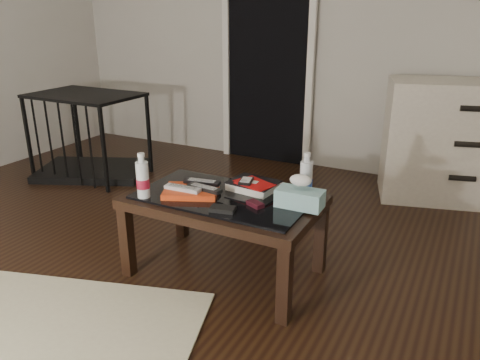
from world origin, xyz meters
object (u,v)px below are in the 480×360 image
(dresser, at_px, (469,142))
(water_bottle_right, at_px, (306,175))
(coffee_table, at_px, (224,207))
(textbook, at_px, (253,185))
(tissue_box, at_px, (300,198))
(pet_crate, at_px, (91,149))
(water_bottle_left, at_px, (142,175))

(dresser, relative_size, water_bottle_right, 5.42)
(coffee_table, xyz_separation_m, water_bottle_right, (0.38, 0.19, 0.18))
(textbook, relative_size, water_bottle_right, 1.05)
(textbook, distance_m, tissue_box, 0.33)
(coffee_table, height_order, textbook, textbook)
(coffee_table, bearing_deg, water_bottle_right, 25.73)
(tissue_box, bearing_deg, pet_crate, 157.95)
(water_bottle_right, relative_size, tissue_box, 1.03)
(coffee_table, relative_size, water_bottle_right, 4.20)
(pet_crate, bearing_deg, water_bottle_right, -42.03)
(coffee_table, relative_size, textbook, 4.00)
(dresser, xyz_separation_m, water_bottle_left, (-1.45, -1.99, 0.13))
(textbook, height_order, water_bottle_left, water_bottle_left)
(textbook, bearing_deg, water_bottle_right, 12.91)
(pet_crate, relative_size, tissue_box, 4.64)
(pet_crate, xyz_separation_m, tissue_box, (2.26, -0.86, 0.28))
(dresser, relative_size, tissue_box, 5.60)
(dresser, bearing_deg, water_bottle_left, -141.22)
(pet_crate, xyz_separation_m, textbook, (1.95, -0.75, 0.25))
(water_bottle_left, bearing_deg, textbook, 38.11)
(textbook, distance_m, water_bottle_left, 0.59)
(pet_crate, xyz_separation_m, water_bottle_right, (2.24, -0.72, 0.35))
(water_bottle_left, relative_size, tissue_box, 1.03)
(water_bottle_right, height_order, tissue_box, water_bottle_right)
(water_bottle_left, bearing_deg, pet_crate, 143.30)
(water_bottle_right, bearing_deg, water_bottle_left, -152.03)
(coffee_table, height_order, tissue_box, tissue_box)
(coffee_table, distance_m, tissue_box, 0.42)
(coffee_table, xyz_separation_m, textbook, (0.10, 0.15, 0.09))
(dresser, relative_size, textbook, 5.16)
(dresser, distance_m, water_bottle_left, 2.47)
(pet_crate, distance_m, tissue_box, 2.43)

